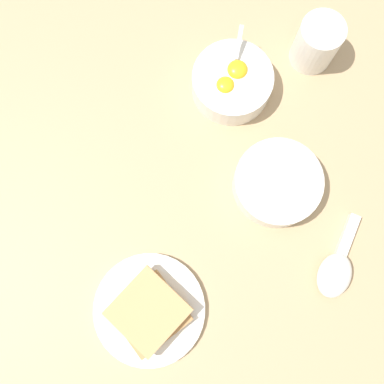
# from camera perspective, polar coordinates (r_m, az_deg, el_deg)

# --- Properties ---
(ground_plane) EXTENTS (3.00, 3.00, 0.00)m
(ground_plane) POSITION_cam_1_polar(r_m,az_deg,el_deg) (0.78, 2.36, -2.54)
(ground_plane) COLOR tan
(egg_bowl) EXTENTS (0.14, 0.14, 0.08)m
(egg_bowl) POSITION_cam_1_polar(r_m,az_deg,el_deg) (0.81, 5.09, 13.70)
(egg_bowl) COLOR white
(egg_bowl) RESTS_ON ground_plane
(toast_plate) EXTENTS (0.18, 0.18, 0.02)m
(toast_plate) POSITION_cam_1_polar(r_m,az_deg,el_deg) (0.77, -5.43, -14.62)
(toast_plate) COLOR white
(toast_plate) RESTS_ON ground_plane
(toast_sandwich) EXTENTS (0.14, 0.14, 0.04)m
(toast_sandwich) POSITION_cam_1_polar(r_m,az_deg,el_deg) (0.74, -5.51, -14.98)
(toast_sandwich) COLOR tan
(toast_sandwich) RESTS_ON toast_plate
(soup_spoon) EXTENTS (0.14, 0.12, 0.03)m
(soup_spoon) POSITION_cam_1_polar(r_m,az_deg,el_deg) (0.79, 17.82, -9.43)
(soup_spoon) COLOR white
(soup_spoon) RESTS_ON ground_plane
(congee_bowl) EXTENTS (0.15, 0.15, 0.05)m
(congee_bowl) POSITION_cam_1_polar(r_m,az_deg,el_deg) (0.77, 10.77, 1.11)
(congee_bowl) COLOR white
(congee_bowl) RESTS_ON ground_plane
(drinking_cup) EXTENTS (0.08, 0.08, 0.09)m
(drinking_cup) POSITION_cam_1_polar(r_m,az_deg,el_deg) (0.85, 15.58, 17.82)
(drinking_cup) COLOR silver
(drinking_cup) RESTS_ON ground_plane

